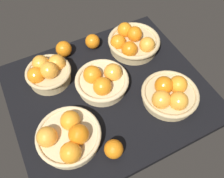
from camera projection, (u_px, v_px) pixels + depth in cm
name	position (u px, v px, depth cm)	size (l,w,h in cm)	color
market_tray	(109.00, 92.00, 107.45)	(84.00, 72.00, 3.00)	black
basket_far_left	(48.00, 72.00, 105.83)	(20.13, 20.13, 11.91)	tan
basket_center	(102.00, 81.00, 103.75)	(23.36, 23.36, 10.93)	#D3BC8C
basket_far_right	(133.00, 42.00, 117.09)	(25.48, 25.48, 11.60)	tan
basket_near_left	(68.00, 136.00, 89.12)	(24.58, 24.58, 11.03)	#D3BC8C
basket_near_right	(170.00, 94.00, 100.22)	(24.26, 24.26, 10.65)	tan
loose_orange_front_gap	(92.00, 41.00, 118.85)	(7.21, 7.21, 7.21)	orange
loose_orange_back_gap	(64.00, 49.00, 115.56)	(7.67, 7.67, 7.67)	orange
loose_orange_side_gap	(114.00, 149.00, 87.05)	(7.12, 7.12, 7.12)	orange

